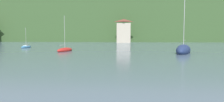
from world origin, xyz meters
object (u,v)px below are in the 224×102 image
at_px(sailboat_far_5, 65,50).
at_px(shore_building_westcentral, 124,31).
at_px(sailboat_far_7, 183,50).
at_px(sailboat_far_0, 26,47).

bearing_deg(sailboat_far_5, shore_building_westcentral, 1.19).
bearing_deg(sailboat_far_7, sailboat_far_5, -73.79).
distance_m(sailboat_far_5, sailboat_far_7, 23.51).
relative_size(shore_building_westcentral, sailboat_far_0, 1.83).
bearing_deg(sailboat_far_5, sailboat_far_7, -80.20).
relative_size(shore_building_westcentral, sailboat_far_5, 1.31).
xyz_separation_m(sailboat_far_5, sailboat_far_7, (23.40, -2.26, 0.27)).
bearing_deg(sailboat_far_7, shore_building_westcentral, -144.26).
relative_size(sailboat_far_0, sailboat_far_5, 0.72).
xyz_separation_m(sailboat_far_0, sailboat_far_5, (13.61, -10.55, 0.03)).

